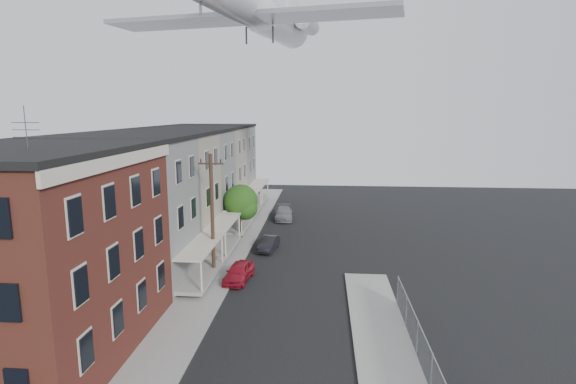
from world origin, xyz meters
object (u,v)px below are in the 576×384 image
Objects in this scene: utility_pole at (212,214)px; car_far at (284,213)px; car_near at (239,272)px; airplane at (258,10)px; street_tree at (242,203)px; car_mid at (269,244)px.

utility_pole reaches higher than car_far.
utility_pole is at bearing 165.89° from car_near.
utility_pole is 19.07m from airplane.
car_near is at bearing -81.10° from street_tree.
utility_pole is 1.73× the size of street_tree.
car_far is at bearing 92.01° from car_near.
airplane is (1.97, 10.25, 15.96)m from utility_pole.
utility_pole is at bearing -108.74° from car_mid.
car_far is (3.51, 18.04, -3.99)m from utility_pole.
street_tree is (0.33, 9.92, -1.22)m from utility_pole.
utility_pole is 0.31× the size of airplane.
street_tree is at bearing -168.81° from airplane.
car_mid is at bearing 63.91° from utility_pole.
utility_pole is 4.55m from car_near.
car_mid is 0.12× the size of airplane.
car_mid is (3.22, 6.57, -4.08)m from utility_pole.
airplane is at bearing 79.13° from utility_pole.
utility_pole is 18.81m from car_far.
car_near is (2.00, -0.76, -4.01)m from utility_pole.
utility_pole reaches higher than car_near.
street_tree is 1.44× the size of car_mid.
car_mid is (2.89, -3.35, -2.86)m from street_tree.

